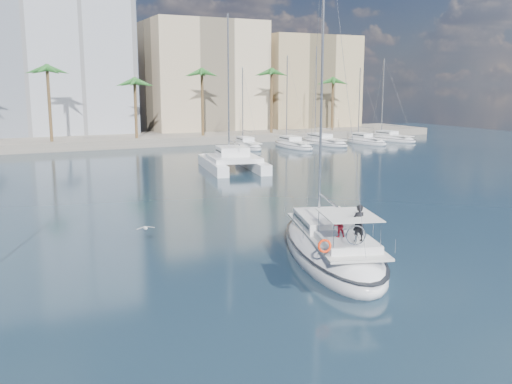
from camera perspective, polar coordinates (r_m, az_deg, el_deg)
ground at (r=32.59m, az=1.86°, el=-5.56°), size 160.00×160.00×0.00m
quay at (r=90.31m, az=-16.36°, el=4.87°), size 120.00×14.00×1.20m
building_beige at (r=104.32m, az=-5.28°, el=11.15°), size 20.00×14.00×20.00m
building_tan_right at (r=111.15m, az=4.98°, el=10.61°), size 18.00×12.00×18.00m
palm_centre at (r=85.97m, az=-16.26°, el=11.07°), size 3.60×3.60×12.30m
palm_right at (r=97.63m, az=4.21°, el=11.36°), size 3.60×3.60×12.30m
main_sloop at (r=30.70m, az=7.54°, el=-5.57°), size 7.95×13.78×19.49m
catamaran at (r=62.04m, az=-2.34°, el=3.30°), size 7.58×12.13×16.57m
seagull at (r=33.42m, az=-10.99°, el=-3.55°), size 1.08×0.46×0.20m
moored_yacht_a at (r=82.81m, az=-0.87°, el=4.39°), size 3.37×9.52×11.90m
moored_yacht_b at (r=83.98m, az=3.74°, el=4.45°), size 3.32×10.83×13.72m
moored_yacht_c at (r=89.01m, az=6.77°, el=4.76°), size 3.98×12.33×15.54m
moored_yacht_d at (r=91.04m, az=10.92°, el=4.77°), size 3.52×9.55×11.90m
moored_yacht_e at (r=96.58m, az=13.33°, el=5.01°), size 4.61×11.11×13.72m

